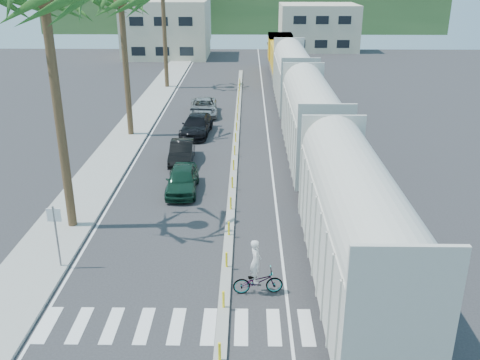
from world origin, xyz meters
name	(u,v)px	position (x,y,z in m)	size (l,w,h in m)	color
ground	(225,296)	(0.00, 0.00, 0.00)	(140.00, 140.00, 0.00)	#28282B
sidewalk	(136,124)	(-8.50, 25.00, 0.07)	(3.00, 90.00, 0.15)	gray
rails	(294,116)	(5.00, 28.00, 0.03)	(1.56, 100.00, 0.06)	black
median	(236,143)	(0.00, 19.96, 0.09)	(0.45, 60.00, 0.85)	gray
crosswalk	(222,326)	(0.00, -2.00, 0.01)	(14.00, 2.20, 0.01)	silver
lane_markings	(211,125)	(-2.15, 25.00, 0.00)	(9.42, 90.00, 0.01)	silver
freight_train	(303,104)	(5.00, 20.70, 2.91)	(3.00, 60.94, 5.85)	beige
street_sign	(56,228)	(-7.30, 2.00, 1.97)	(0.60, 0.08, 3.00)	slate
buildings	(203,20)	(-6.41, 71.66, 4.36)	(38.00, 27.00, 10.00)	#BDB496
hillside	(244,0)	(0.00, 100.00, 6.00)	(80.00, 20.00, 12.00)	#385628
car_lead	(182,179)	(-2.94, 10.79, 0.75)	(1.88, 4.46, 1.51)	#0F2F21
car_second	(182,152)	(-3.56, 15.93, 0.72)	(1.64, 4.40, 1.44)	black
car_third	(197,125)	(-3.14, 22.33, 0.76)	(2.52, 5.39, 1.52)	black
car_rear	(203,107)	(-3.08, 28.46, 0.72)	(2.75, 5.32, 1.43)	#949799
cyclist	(257,276)	(1.32, 0.23, 0.77)	(1.08, 2.16, 2.40)	#9EA0A5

